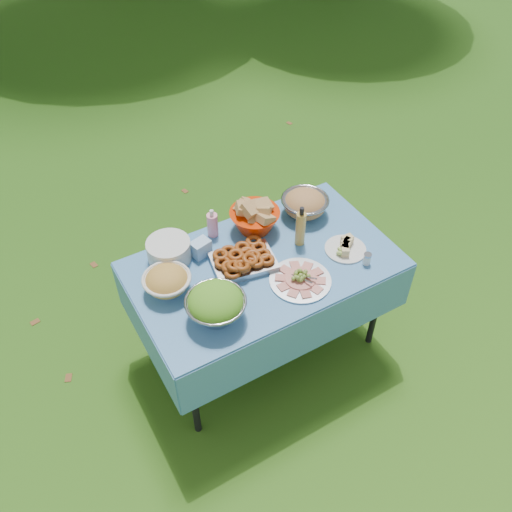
{
  "coord_description": "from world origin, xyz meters",
  "views": [
    {
      "loc": [
        -1.09,
        -1.8,
        2.9
      ],
      "look_at": [
        -0.05,
        0.0,
        0.84
      ],
      "focal_mm": 38.0,
      "sensor_mm": 36.0,
      "label": 1
    }
  ],
  "objects_px": {
    "salad_bowl": "(216,304)",
    "oil_bottle": "(301,226)",
    "plate_stack": "(169,250)",
    "picnic_table": "(263,307)",
    "bread_bowl": "(255,216)",
    "pasta_bowl_steel": "(305,203)",
    "charcuterie_platter": "(301,276)"
  },
  "relations": [
    {
      "from": "picnic_table",
      "to": "plate_stack",
      "type": "distance_m",
      "value": 0.69
    },
    {
      "from": "plate_stack",
      "to": "pasta_bowl_steel",
      "type": "xyz_separation_m",
      "value": [
        0.86,
        -0.05,
        0.02
      ]
    },
    {
      "from": "charcuterie_platter",
      "to": "plate_stack",
      "type": "bearing_deg",
      "value": 136.12
    },
    {
      "from": "picnic_table",
      "to": "salad_bowl",
      "type": "relative_size",
      "value": 4.85
    },
    {
      "from": "plate_stack",
      "to": "bread_bowl",
      "type": "distance_m",
      "value": 0.53
    },
    {
      "from": "salad_bowl",
      "to": "bread_bowl",
      "type": "xyz_separation_m",
      "value": [
        0.5,
        0.48,
        -0.0
      ]
    },
    {
      "from": "salad_bowl",
      "to": "charcuterie_platter",
      "type": "xyz_separation_m",
      "value": [
        0.5,
        -0.01,
        -0.06
      ]
    },
    {
      "from": "oil_bottle",
      "to": "plate_stack",
      "type": "bearing_deg",
      "value": 159.57
    },
    {
      "from": "charcuterie_platter",
      "to": "oil_bottle",
      "type": "bearing_deg",
      "value": 57.3
    },
    {
      "from": "oil_bottle",
      "to": "salad_bowl",
      "type": "bearing_deg",
      "value": -159.52
    },
    {
      "from": "oil_bottle",
      "to": "pasta_bowl_steel",
      "type": "bearing_deg",
      "value": 50.45
    },
    {
      "from": "picnic_table",
      "to": "bread_bowl",
      "type": "relative_size",
      "value": 4.95
    },
    {
      "from": "picnic_table",
      "to": "pasta_bowl_steel",
      "type": "distance_m",
      "value": 0.67
    },
    {
      "from": "picnic_table",
      "to": "salad_bowl",
      "type": "distance_m",
      "value": 0.66
    },
    {
      "from": "pasta_bowl_steel",
      "to": "charcuterie_platter",
      "type": "relative_size",
      "value": 0.85
    },
    {
      "from": "salad_bowl",
      "to": "picnic_table",
      "type": "bearing_deg",
      "value": 27.52
    },
    {
      "from": "bread_bowl",
      "to": "pasta_bowl_steel",
      "type": "height_order",
      "value": "bread_bowl"
    },
    {
      "from": "salad_bowl",
      "to": "pasta_bowl_steel",
      "type": "distance_m",
      "value": 0.95
    },
    {
      "from": "plate_stack",
      "to": "bread_bowl",
      "type": "relative_size",
      "value": 0.83
    },
    {
      "from": "salad_bowl",
      "to": "charcuterie_platter",
      "type": "relative_size",
      "value": 0.9
    },
    {
      "from": "pasta_bowl_steel",
      "to": "picnic_table",
      "type": "bearing_deg",
      "value": -150.48
    },
    {
      "from": "picnic_table",
      "to": "charcuterie_platter",
      "type": "height_order",
      "value": "charcuterie_platter"
    },
    {
      "from": "plate_stack",
      "to": "oil_bottle",
      "type": "height_order",
      "value": "oil_bottle"
    },
    {
      "from": "picnic_table",
      "to": "salad_bowl",
      "type": "bearing_deg",
      "value": -152.48
    },
    {
      "from": "bread_bowl",
      "to": "pasta_bowl_steel",
      "type": "distance_m",
      "value": 0.33
    },
    {
      "from": "salad_bowl",
      "to": "charcuterie_platter",
      "type": "distance_m",
      "value": 0.5
    },
    {
      "from": "salad_bowl",
      "to": "pasta_bowl_steel",
      "type": "relative_size",
      "value": 1.06
    },
    {
      "from": "bread_bowl",
      "to": "salad_bowl",
      "type": "bearing_deg",
      "value": -136.13
    },
    {
      "from": "bread_bowl",
      "to": "pasta_bowl_steel",
      "type": "relative_size",
      "value": 1.04
    },
    {
      "from": "charcuterie_platter",
      "to": "oil_bottle",
      "type": "distance_m",
      "value": 0.31
    },
    {
      "from": "salad_bowl",
      "to": "bread_bowl",
      "type": "height_order",
      "value": "salad_bowl"
    },
    {
      "from": "salad_bowl",
      "to": "oil_bottle",
      "type": "xyz_separation_m",
      "value": [
        0.66,
        0.25,
        0.03
      ]
    }
  ]
}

